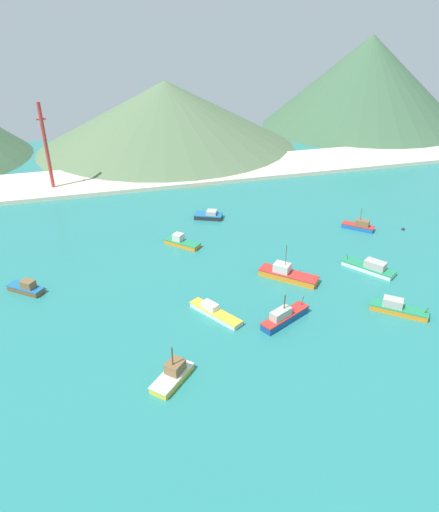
{
  "coord_description": "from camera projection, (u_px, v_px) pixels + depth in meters",
  "views": [
    {
      "loc": [
        -19.58,
        -18.98,
        44.54
      ],
      "look_at": [
        3.09,
        59.56,
        0.33
      ],
      "focal_mm": 31.88,
      "sensor_mm": 36.0,
      "label": 1
    }
  ],
  "objects": [
    {
      "name": "hill_east",
      "position": [
        367.0,
        82.0,
        189.71
      ],
      "size": [
        85.76,
        85.76,
        36.44
      ],
      "color": "#3D6042",
      "rests_on": "ground"
    },
    {
      "name": "fishing_boat_12",
      "position": [
        359.0,
        226.0,
        104.58
      ],
      "size": [
        6.66,
        6.54,
        5.35
      ],
      "color": "#1E5BA8",
      "rests_on": "ground"
    },
    {
      "name": "fishing_boat_7",
      "position": [
        284.0,
        317.0,
        73.33
      ],
      "size": [
        9.61,
        6.17,
        5.29
      ],
      "color": "#14478C",
      "rests_on": "ground"
    },
    {
      "name": "fishing_boat_0",
      "position": [
        397.0,
        308.0,
        75.78
      ],
      "size": [
        8.69,
        7.87,
        2.45
      ],
      "color": "orange",
      "rests_on": "ground"
    },
    {
      "name": "fishing_boat_9",
      "position": [
        181.0,
        242.0,
        97.59
      ],
      "size": [
        7.46,
        7.56,
        2.49
      ],
      "color": "orange",
      "rests_on": "ground"
    },
    {
      "name": "radio_tower",
      "position": [
        46.0,
        148.0,
        121.53
      ],
      "size": [
        2.41,
        1.93,
        24.07
      ],
      "color": "#B7332D",
      "rests_on": "ground"
    },
    {
      "name": "beach_strip",
      "position": [
        160.0,
        175.0,
        137.81
      ],
      "size": [
        247.0,
        23.47,
        1.2
      ],
      "primitive_type": "cube",
      "color": "beige",
      "rests_on": "ground"
    },
    {
      "name": "hill_central",
      "position": [
        167.0,
        114.0,
        163.94
      ],
      "size": [
        93.89,
        93.89,
        23.2
      ],
      "color": "#56704C",
      "rests_on": "ground"
    },
    {
      "name": "fishing_boat_4",
      "position": [
        287.0,
        274.0,
        85.3
      ],
      "size": [
        10.2,
        9.97,
        7.02
      ],
      "color": "orange",
      "rests_on": "ground"
    },
    {
      "name": "fishing_boat_5",
      "position": [
        370.0,
        267.0,
        87.95
      ],
      "size": [
        8.11,
        10.02,
        2.37
      ],
      "color": "silver",
      "rests_on": "ground"
    },
    {
      "name": "buoy_1",
      "position": [
        403.0,
        229.0,
        104.76
      ],
      "size": [
        0.78,
        0.78,
        0.78
      ],
      "color": "#232328",
      "rests_on": "ground"
    },
    {
      "name": "fishing_boat_10",
      "position": [
        214.0,
        312.0,
        75.1
      ],
      "size": [
        7.1,
        9.82,
        1.95
      ],
      "color": "silver",
      "rests_on": "ground"
    },
    {
      "name": "ground",
      "position": [
        255.0,
        353.0,
        67.48
      ],
      "size": [
        260.0,
        280.0,
        0.5
      ],
      "color": "teal"
    },
    {
      "name": "fishing_boat_2",
      "position": [
        209.0,
        215.0,
        110.29
      ],
      "size": [
        7.42,
        5.72,
        2.07
      ],
      "color": "#232328",
      "rests_on": "ground"
    },
    {
      "name": "fishing_boat_1",
      "position": [
        26.0,
        288.0,
        81.31
      ],
      "size": [
        6.73,
        6.07,
        2.45
      ],
      "color": "brown",
      "rests_on": "ground"
    },
    {
      "name": "fishing_boat_6",
      "position": [
        173.0,
        375.0,
        61.78
      ],
      "size": [
        6.91,
        6.92,
        5.57
      ],
      "color": "gold",
      "rests_on": "ground"
    }
  ]
}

